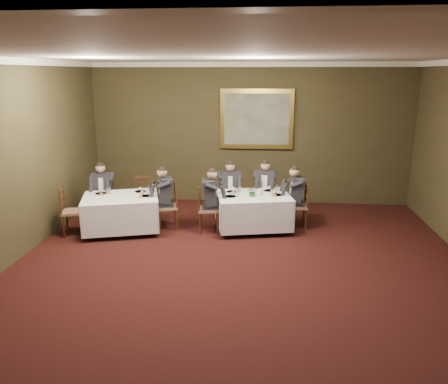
% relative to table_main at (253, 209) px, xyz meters
% --- Properties ---
extents(ground, '(10.00, 10.00, 0.00)m').
position_rel_table_main_xyz_m(ground, '(-0.16, -2.88, -0.45)').
color(ground, black).
rests_on(ground, ground).
extents(ceiling, '(8.00, 10.00, 0.10)m').
position_rel_table_main_xyz_m(ceiling, '(-0.16, -2.88, 3.05)').
color(ceiling, silver).
rests_on(ceiling, back_wall).
extents(back_wall, '(8.00, 0.10, 3.50)m').
position_rel_table_main_xyz_m(back_wall, '(-0.16, 2.12, 1.30)').
color(back_wall, '#35301A').
rests_on(back_wall, ground).
extents(crown_molding, '(8.00, 10.00, 0.12)m').
position_rel_table_main_xyz_m(crown_molding, '(-0.16, -2.88, 2.99)').
color(crown_molding, white).
rests_on(crown_molding, back_wall).
extents(table_main, '(1.74, 1.46, 0.67)m').
position_rel_table_main_xyz_m(table_main, '(0.00, 0.00, 0.00)').
color(table_main, '#32180E').
rests_on(table_main, ground).
extents(table_second, '(1.81, 1.56, 0.67)m').
position_rel_table_main_xyz_m(table_second, '(-2.76, -0.37, 0.00)').
color(table_second, '#32180E').
rests_on(table_second, ground).
extents(chair_main_backleft, '(0.51, 0.49, 1.00)m').
position_rel_table_main_xyz_m(chair_main_backleft, '(-0.56, 0.68, -0.17)').
color(chair_main_backleft, '#836143').
rests_on(chair_main_backleft, ground).
extents(diner_main_backleft, '(0.48, 0.54, 1.35)m').
position_rel_table_main_xyz_m(diner_main_backleft, '(-0.56, 0.67, 0.06)').
color(diner_main_backleft, black).
rests_on(diner_main_backleft, chair_main_backleft).
extents(chair_main_backright, '(0.46, 0.44, 1.00)m').
position_rel_table_main_xyz_m(chair_main_backright, '(0.24, 0.85, -0.17)').
color(chair_main_backright, '#836143').
rests_on(chair_main_backright, ground).
extents(diner_main_backright, '(0.43, 0.50, 1.35)m').
position_rel_table_main_xyz_m(diner_main_backright, '(0.24, 0.84, 0.06)').
color(diner_main_backright, black).
rests_on(diner_main_backright, chair_main_backright).
extents(chair_main_endleft, '(0.47, 0.49, 1.00)m').
position_rel_table_main_xyz_m(chair_main_endleft, '(-0.94, -0.20, -0.17)').
color(chair_main_endleft, '#836143').
rests_on(chair_main_endleft, ground).
extents(diner_main_endleft, '(0.53, 0.46, 1.35)m').
position_rel_table_main_xyz_m(diner_main_endleft, '(-0.93, -0.20, 0.06)').
color(diner_main_endleft, black).
rests_on(diner_main_endleft, chair_main_endleft).
extents(chair_main_endright, '(0.44, 0.46, 1.00)m').
position_rel_table_main_xyz_m(chair_main_endright, '(0.94, 0.20, -0.17)').
color(chair_main_endright, '#836143').
rests_on(chair_main_endright, ground).
extents(diner_main_endright, '(0.50, 0.43, 1.35)m').
position_rel_table_main_xyz_m(diner_main_endright, '(0.93, 0.20, 0.06)').
color(diner_main_endright, black).
rests_on(diner_main_endright, chair_main_endright).
extents(chair_sec_backleft, '(0.49, 0.47, 1.00)m').
position_rel_table_main_xyz_m(chair_sec_backleft, '(-3.37, 0.28, -0.17)').
color(chair_sec_backleft, '#836143').
rests_on(chair_sec_backleft, ground).
extents(diner_sec_backleft, '(0.46, 0.53, 1.35)m').
position_rel_table_main_xyz_m(diner_sec_backleft, '(-3.37, 0.27, 0.06)').
color(diner_sec_backleft, black).
rests_on(diner_sec_backleft, chair_sec_backleft).
extents(chair_sec_backright, '(0.47, 0.45, 1.00)m').
position_rel_table_main_xyz_m(chair_sec_backright, '(-2.58, 0.51, -0.17)').
color(chair_sec_backright, '#836143').
rests_on(chair_sec_backright, ground).
extents(chair_sec_endright, '(0.52, 0.54, 1.00)m').
position_rel_table_main_xyz_m(chair_sec_endright, '(-1.82, -0.10, -0.17)').
color(chair_sec_endright, '#836143').
rests_on(chair_sec_endright, ground).
extents(diner_sec_endright, '(0.57, 0.52, 1.35)m').
position_rel_table_main_xyz_m(diner_sec_endright, '(-1.83, -0.10, 0.06)').
color(diner_sec_endright, black).
rests_on(diner_sec_endright, chair_sec_endright).
extents(chair_sec_endleft, '(0.51, 0.53, 1.00)m').
position_rel_table_main_xyz_m(chair_sec_endleft, '(-3.70, -0.63, -0.17)').
color(chair_sec_endleft, '#836143').
rests_on(chair_sec_endleft, ground).
extents(centerpiece, '(0.26, 0.24, 0.24)m').
position_rel_table_main_xyz_m(centerpiece, '(-0.02, -0.10, 0.43)').
color(centerpiece, '#2D5926').
rests_on(centerpiece, table_main).
extents(candlestick, '(0.06, 0.06, 0.44)m').
position_rel_table_main_xyz_m(candlestick, '(0.17, 0.05, 0.48)').
color(candlestick, gold).
rests_on(candlestick, table_main).
extents(place_setting_table_main, '(0.33, 0.31, 0.14)m').
position_rel_table_main_xyz_m(place_setting_table_main, '(-0.41, 0.25, 0.35)').
color(place_setting_table_main, white).
rests_on(place_setting_table_main, table_main).
extents(place_setting_table_second, '(0.33, 0.31, 0.14)m').
position_rel_table_main_xyz_m(place_setting_table_second, '(-3.19, -0.14, 0.35)').
color(place_setting_table_second, white).
rests_on(place_setting_table_second, table_second).
extents(painting, '(1.81, 0.09, 1.47)m').
position_rel_table_main_xyz_m(painting, '(-0.00, 2.05, 1.69)').
color(painting, gold).
rests_on(painting, back_wall).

